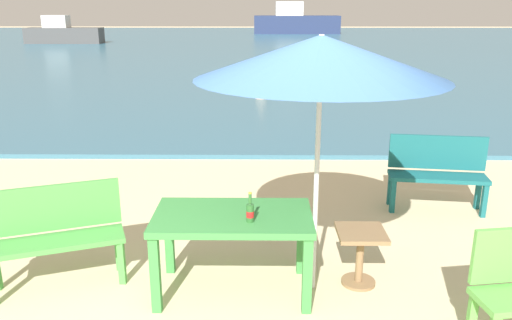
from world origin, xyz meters
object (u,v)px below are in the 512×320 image
Objects in this scene: side_table_wood at (360,249)px; boat_tanker at (63,33)px; beer_bottle_amber at (250,211)px; patio_umbrella at (321,57)px; boat_ferry at (296,22)px; swimmer_person at (262,93)px; picnic_table_green at (233,226)px; bench_green_left at (55,230)px; bench_teal_center at (437,169)px.

side_table_wood is 0.11× the size of boat_tanker.
beer_bottle_amber is 33.05m from boat_tanker.
boat_ferry is (2.48, 42.15, -1.06)m from patio_umbrella.
swimmer_person is (-0.92, 9.51, -0.11)m from side_table_wood.
swimmer_person is at bearing 88.51° from picnic_table_green.
bench_green_left reaches higher than swimmer_person.
bench_green_left reaches higher than picnic_table_green.
beer_bottle_amber is at bearing -8.85° from bench_green_left.
patio_umbrella is at bearing 21.35° from beer_bottle_amber.
picnic_table_green is 2.59× the size of side_table_wood.
bench_green_left is 42.38m from boat_ferry.
swimmer_person is 0.08× the size of boat_tanker.
boat_ferry reaches higher than bench_green_left.
beer_bottle_amber is 42.48m from boat_ferry.
boat_tanker is (-16.02, -11.97, -0.33)m from boat_ferry.
patio_umbrella is 0.47× the size of boat_tanker.
beer_bottle_amber is (0.16, -0.16, 0.20)m from picnic_table_green.
swimmer_person is at bearing 89.46° from beer_bottle_amber.
boat_tanker is (-15.29, 28.23, 0.18)m from bench_teal_center.
boat_tanker is (-11.16, 30.12, 0.18)m from bench_green_left.
beer_bottle_amber is at bearing -45.58° from picnic_table_green.
bench_green_left is at bearing 171.15° from beer_bottle_amber.
swimmer_person is 24.39m from boat_tanker.
side_table_wood is (0.44, 0.07, -1.76)m from patio_umbrella.
boat_tanker is at bearing 113.10° from beer_bottle_amber.
side_table_wood is 2.82m from bench_green_left.
bench_green_left is (-1.64, 0.12, -0.11)m from picnic_table_green.
beer_bottle_amber is 3.20m from bench_teal_center.
boat_tanker is (-12.81, 30.24, 0.07)m from picnic_table_green.
swimmer_person is 32.71m from boat_ferry.
beer_bottle_amber is 0.04× the size of boat_ferry.
patio_umbrella is at bearing -65.83° from boat_tanker.
beer_bottle_amber is at bearing -136.92° from bench_teal_center.
bench_green_left is 9.72m from swimmer_person.
bench_teal_center is at bearing 43.08° from beer_bottle_amber.
beer_bottle_amber reaches higher than swimmer_person.
swimmer_person is (0.09, 9.81, -0.61)m from beer_bottle_amber.
boat_ferry reaches higher than swimmer_person.
bench_teal_center is (1.75, 1.95, -1.58)m from patio_umbrella.
beer_bottle_amber is 0.21× the size of bench_green_left.
patio_umbrella reaches higher than side_table_wood.
beer_bottle_amber reaches higher than bench_teal_center.
bench_teal_center is 0.25× the size of boat_tanker.
beer_bottle_amber is at bearing -163.71° from side_table_wood.
side_table_wood is 2.30m from bench_teal_center.
bench_teal_center is 0.99× the size of bench_green_left.
bench_teal_center is at bearing -61.56° from boat_tanker.
boat_ferry reaches higher than picnic_table_green.
bench_green_left is (-4.13, -1.89, 0.00)m from bench_teal_center.
patio_umbrella reaches higher than beer_bottle_amber.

